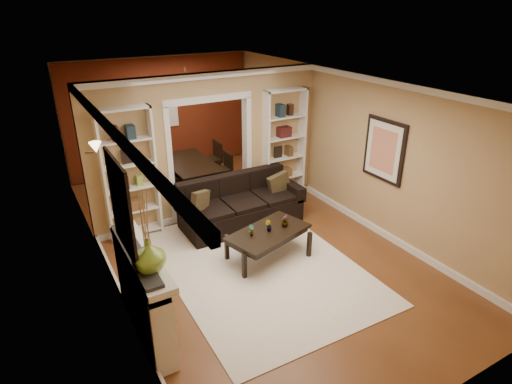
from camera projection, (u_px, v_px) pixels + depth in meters
floor at (240, 238)px, 7.56m from camera, size 8.00×8.00×0.00m
ceiling at (238, 83)px, 6.46m from camera, size 8.00×8.00×0.00m
wall_back at (161, 115)px, 10.18m from camera, size 8.00×0.00×8.00m
wall_front at (446, 303)px, 3.84m from camera, size 8.00×0.00×8.00m
wall_left at (97, 195)px, 5.99m from camera, size 0.00×8.00×8.00m
wall_right at (345, 145)px, 8.03m from camera, size 0.00×8.00×8.00m
partition_wall at (209, 147)px, 7.96m from camera, size 4.50×0.15×2.70m
red_back_panel at (162, 116)px, 10.17m from camera, size 4.44×0.04×2.64m
dining_window at (161, 107)px, 10.04m from camera, size 0.78×0.03×0.98m
area_rug at (259, 265)px, 6.78m from camera, size 2.79×3.87×0.01m
sofa at (241, 202)px, 7.85m from camera, size 2.28×0.98×0.89m
pillow_left at (200, 203)px, 7.39m from camera, size 0.40×0.31×0.40m
pillow_right at (279, 184)px, 8.12m from camera, size 0.42×0.14×0.42m
coffee_table at (268, 245)px, 6.87m from camera, size 1.46×1.05×0.50m
plant_left at (252, 230)px, 6.59m from camera, size 0.12×0.10×0.19m
plant_center at (269, 226)px, 6.73m from camera, size 0.13×0.13×0.19m
plant_right at (285, 221)px, 6.86m from camera, size 0.16×0.16×0.21m
bookshelf_left at (130, 175)px, 7.20m from camera, size 0.90×0.30×2.30m
bookshelf_right at (284, 146)px, 8.61m from camera, size 0.90×0.30×2.30m
fireplace at (145, 294)px, 5.19m from camera, size 0.32×1.70×1.16m
vase at (149, 255)px, 4.56m from camera, size 0.44×0.44×0.38m
mirror at (121, 206)px, 4.63m from camera, size 0.03×0.95×1.10m
wall_sconce at (92, 150)px, 6.27m from camera, size 0.18×0.18×0.22m
framed_art at (384, 150)px, 7.14m from camera, size 0.04×0.85×1.05m
dining_table at (192, 174)px, 9.51m from camera, size 1.71×0.96×0.60m
dining_chair_nw at (172, 177)px, 8.95m from camera, size 0.54×0.54×0.92m
dining_chair_ne at (220, 170)px, 9.48m from camera, size 0.44×0.44×0.79m
dining_chair_sw at (163, 171)px, 9.45m from camera, size 0.46×0.46×0.79m
dining_chair_se at (209, 160)px, 9.93m from camera, size 0.51×0.51×0.89m
chandelier at (178, 96)px, 8.87m from camera, size 0.50×0.50×0.30m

